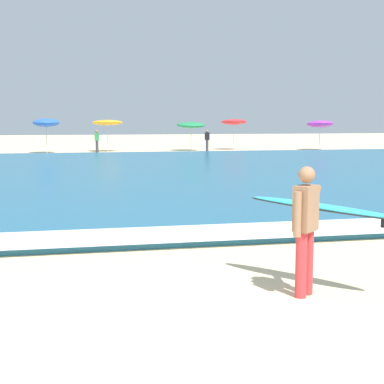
# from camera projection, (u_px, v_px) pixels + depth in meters

# --- Properties ---
(ground_plane) EXTENTS (160.00, 160.00, 0.00)m
(ground_plane) POSITION_uv_depth(u_px,v_px,m) (181.00, 352.00, 5.64)
(ground_plane) COLOR beige
(sea) EXTENTS (120.00, 28.00, 0.14)m
(sea) POSITION_uv_depth(u_px,v_px,m) (101.00, 173.00, 23.58)
(sea) COLOR #1E6084
(sea) RESTS_ON ground
(surf_foam) EXTENTS (120.00, 1.53, 0.01)m
(surf_foam) POSITION_uv_depth(u_px,v_px,m) (132.00, 236.00, 10.56)
(surf_foam) COLOR white
(surf_foam) RESTS_ON sea
(surfer_with_board) EXTENTS (1.72, 1.96, 1.73)m
(surfer_with_board) POSITION_uv_depth(u_px,v_px,m) (314.00, 217.00, 7.48)
(surfer_with_board) COLOR red
(surfer_with_board) RESTS_ON ground
(beach_umbrella_1) EXTENTS (1.82, 1.83, 2.40)m
(beach_umbrella_1) POSITION_uv_depth(u_px,v_px,m) (46.00, 123.00, 38.33)
(beach_umbrella_1) COLOR beige
(beach_umbrella_1) RESTS_ON ground
(beach_umbrella_2) EXTENTS (2.16, 2.17, 2.31)m
(beach_umbrella_2) POSITION_uv_depth(u_px,v_px,m) (108.00, 123.00, 40.19)
(beach_umbrella_2) COLOR beige
(beach_umbrella_2) RESTS_ON ground
(beach_umbrella_3) EXTENTS (2.13, 2.16, 2.19)m
(beach_umbrella_3) POSITION_uv_depth(u_px,v_px,m) (191.00, 125.00, 41.23)
(beach_umbrella_3) COLOR beige
(beach_umbrella_3) RESTS_ON ground
(beach_umbrella_4) EXTENTS (1.94, 1.96, 2.38)m
(beach_umbrella_4) POSITION_uv_depth(u_px,v_px,m) (234.00, 122.00, 42.70)
(beach_umbrella_4) COLOR beige
(beach_umbrella_4) RESTS_ON ground
(beach_umbrella_5) EXTENTS (2.00, 2.03, 2.30)m
(beach_umbrella_5) POSITION_uv_depth(u_px,v_px,m) (320.00, 124.00, 42.40)
(beach_umbrella_5) COLOR beige
(beach_umbrella_5) RESTS_ON ground
(beachgoer_near_row_left) EXTENTS (0.32, 0.20, 1.58)m
(beachgoer_near_row_left) POSITION_uv_depth(u_px,v_px,m) (207.00, 140.00, 40.38)
(beachgoer_near_row_left) COLOR #383842
(beachgoer_near_row_left) RESTS_ON ground
(beachgoer_near_row_mid) EXTENTS (0.32, 0.20, 1.58)m
(beachgoer_near_row_mid) POSITION_uv_depth(u_px,v_px,m) (97.00, 140.00, 39.33)
(beachgoer_near_row_mid) COLOR #383842
(beachgoer_near_row_mid) RESTS_ON ground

